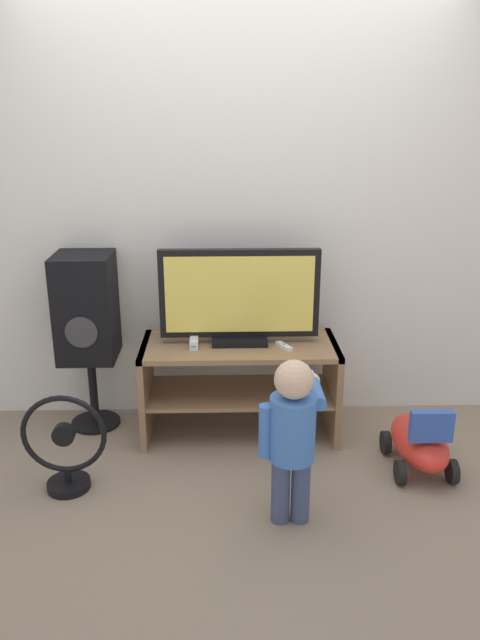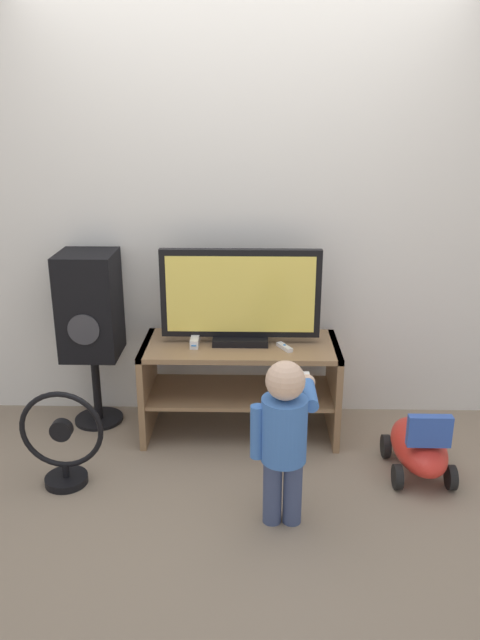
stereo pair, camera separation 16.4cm
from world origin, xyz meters
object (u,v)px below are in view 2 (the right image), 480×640
television (241,298)px  remote_primary (284,347)px  speaker_tower (90,309)px  floor_fan (63,443)px  child (284,430)px  game_console (195,341)px  ride_on_toy (419,446)px

television → remote_primary: bearing=-21.8°
remote_primary → speaker_tower: (-1.14, 0.19, 0.16)m
television → floor_fan: bearing=-146.4°
remote_primary → child: 0.79m
speaker_tower → remote_primary: bearing=-9.4°
game_console → child: (0.48, -0.83, -0.11)m
remote_primary → speaker_tower: bearing=170.6°
television → game_console: (-0.26, -0.05, -0.25)m
child → speaker_tower: 1.50m
game_console → child: child is taller
game_console → speaker_tower: 0.66m
ride_on_toy → floor_fan: bearing=-175.7°
speaker_tower → floor_fan: (-0.01, -0.69, -0.50)m
remote_primary → speaker_tower: size_ratio=0.12×
child → ride_on_toy: bearing=29.7°
child → speaker_tower: (-1.11, 0.97, 0.25)m
remote_primary → ride_on_toy: size_ratio=0.23×
remote_primary → speaker_tower: 1.17m
game_console → child: size_ratio=0.20×
television → ride_on_toy: television is taller
game_console → speaker_tower: bearing=167.9°
ride_on_toy → television: bearing=154.6°
speaker_tower → ride_on_toy: speaker_tower is taller
television → speaker_tower: television is taller
remote_primary → child: bearing=-92.3°
remote_primary → game_console: bearing=173.9°
game_console → ride_on_toy: game_console is taller
television → speaker_tower: size_ratio=0.85×
ride_on_toy → child: bearing=-150.3°
game_console → ride_on_toy: (1.22, -0.41, -0.44)m
television → game_console: television is taller
television → game_console: size_ratio=5.49×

